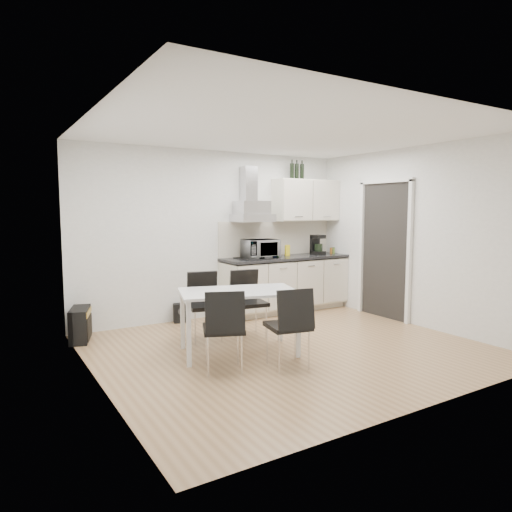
% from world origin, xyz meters
% --- Properties ---
extents(ground, '(4.50, 4.50, 0.00)m').
position_xyz_m(ground, '(0.00, 0.00, 0.00)').
color(ground, tan).
rests_on(ground, ground).
extents(wall_back, '(4.50, 0.10, 2.60)m').
position_xyz_m(wall_back, '(0.00, 2.00, 1.30)').
color(wall_back, white).
rests_on(wall_back, ground).
extents(wall_front, '(4.50, 0.10, 2.60)m').
position_xyz_m(wall_front, '(0.00, -2.00, 1.30)').
color(wall_front, white).
rests_on(wall_front, ground).
extents(wall_left, '(0.10, 4.00, 2.60)m').
position_xyz_m(wall_left, '(-2.25, 0.00, 1.30)').
color(wall_left, white).
rests_on(wall_left, ground).
extents(wall_right, '(0.10, 4.00, 2.60)m').
position_xyz_m(wall_right, '(2.25, 0.00, 1.30)').
color(wall_right, white).
rests_on(wall_right, ground).
extents(ceiling, '(4.50, 4.50, 0.00)m').
position_xyz_m(ceiling, '(0.00, 0.00, 2.60)').
color(ceiling, white).
rests_on(ceiling, wall_back).
extents(doorway, '(0.08, 1.04, 2.10)m').
position_xyz_m(doorway, '(2.21, 0.55, 1.05)').
color(doorway, white).
rests_on(doorway, ground).
extents(kitchenette, '(2.22, 0.64, 2.52)m').
position_xyz_m(kitchenette, '(1.19, 1.73, 0.83)').
color(kitchenette, beige).
rests_on(kitchenette, ground).
extents(dining_table, '(1.51, 1.12, 0.75)m').
position_xyz_m(dining_table, '(-0.61, 0.16, 0.66)').
color(dining_table, white).
rests_on(dining_table, ground).
extents(chair_far_left, '(0.54, 0.58, 0.88)m').
position_xyz_m(chair_far_left, '(-0.72, 0.84, 0.44)').
color(chair_far_left, black).
rests_on(chair_far_left, ground).
extents(chair_far_right, '(0.51, 0.56, 0.88)m').
position_xyz_m(chair_far_right, '(-0.15, 0.70, 0.44)').
color(chair_far_right, black).
rests_on(chair_far_right, ground).
extents(chair_near_left, '(0.60, 0.63, 0.88)m').
position_xyz_m(chair_near_left, '(-1.04, -0.29, 0.44)').
color(chair_near_left, black).
rests_on(chair_near_left, ground).
extents(chair_near_right, '(0.53, 0.58, 0.88)m').
position_xyz_m(chair_near_right, '(-0.40, -0.54, 0.44)').
color(chair_near_right, black).
rests_on(chair_near_right, ground).
extents(guitar_amp, '(0.37, 0.56, 0.43)m').
position_xyz_m(guitar_amp, '(-2.12, 1.65, 0.22)').
color(guitar_amp, black).
rests_on(guitar_amp, ground).
extents(floor_speaker, '(0.21, 0.19, 0.29)m').
position_xyz_m(floor_speaker, '(-0.66, 1.90, 0.14)').
color(floor_speaker, black).
rests_on(floor_speaker, ground).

